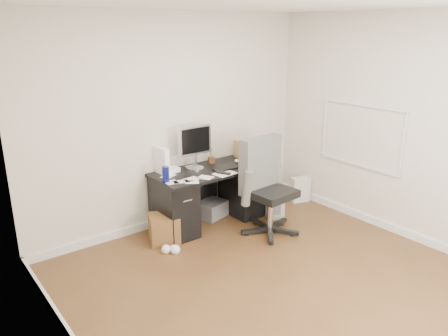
# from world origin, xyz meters

# --- Properties ---
(ground) EXTENTS (4.00, 4.00, 0.00)m
(ground) POSITION_xyz_m (0.00, 0.00, 0.00)
(ground) COLOR #4D3018
(ground) RESTS_ON ground
(room_shell) EXTENTS (4.02, 4.02, 2.71)m
(room_shell) POSITION_xyz_m (0.03, 0.03, 1.66)
(room_shell) COLOR beige
(room_shell) RESTS_ON ground
(desk) EXTENTS (1.50, 0.70, 0.75)m
(desk) POSITION_xyz_m (0.30, 1.65, 0.40)
(desk) COLOR black
(desk) RESTS_ON ground
(loose_papers) EXTENTS (1.10, 0.60, 0.00)m
(loose_papers) POSITION_xyz_m (0.10, 1.60, 0.75)
(loose_papers) COLOR white
(loose_papers) RESTS_ON desk
(lcd_monitor) EXTENTS (0.47, 0.28, 0.58)m
(lcd_monitor) POSITION_xyz_m (0.16, 1.77, 1.04)
(lcd_monitor) COLOR silver
(lcd_monitor) RESTS_ON desk
(keyboard) EXTENTS (0.38, 0.13, 0.02)m
(keyboard) POSITION_xyz_m (0.48, 1.52, 0.76)
(keyboard) COLOR black
(keyboard) RESTS_ON desk
(computer_mouse) EXTENTS (0.09, 0.09, 0.07)m
(computer_mouse) POSITION_xyz_m (0.73, 1.62, 0.78)
(computer_mouse) COLOR silver
(computer_mouse) RESTS_ON desk
(travel_mug) EXTENTS (0.09, 0.09, 0.19)m
(travel_mug) POSITION_xyz_m (-0.39, 1.58, 0.84)
(travel_mug) COLOR navy
(travel_mug) RESTS_ON desk
(white_binder) EXTENTS (0.16, 0.30, 0.34)m
(white_binder) POSITION_xyz_m (-0.27, 1.89, 0.92)
(white_binder) COLOR white
(white_binder) RESTS_ON desk
(magazine_file) EXTENTS (0.13, 0.22, 0.24)m
(magazine_file) POSITION_xyz_m (0.95, 1.83, 0.87)
(magazine_file) COLOR #A5754F
(magazine_file) RESTS_ON desk
(pen_cup) EXTENTS (0.10, 0.10, 0.21)m
(pen_cup) POSITION_xyz_m (0.48, 1.86, 0.85)
(pen_cup) COLOR #532B17
(pen_cup) RESTS_ON desk
(yellow_book) EXTENTS (0.18, 0.23, 0.04)m
(yellow_book) POSITION_xyz_m (0.94, 1.57, 0.77)
(yellow_book) COLOR yellow
(yellow_book) RESTS_ON desk
(paper_remote) EXTENTS (0.30, 0.24, 0.02)m
(paper_remote) POSITION_xyz_m (0.35, 1.39, 0.76)
(paper_remote) COLOR white
(paper_remote) RESTS_ON desk
(office_chair) EXTENTS (0.73, 0.73, 1.21)m
(office_chair) POSITION_xyz_m (0.73, 0.95, 0.60)
(office_chair) COLOR #4E504E
(office_chair) RESTS_ON ground
(pc_tower) EXTENTS (0.41, 0.55, 0.50)m
(pc_tower) POSITION_xyz_m (1.16, 1.38, 0.25)
(pc_tower) COLOR #AAA79A
(pc_tower) RESTS_ON ground
(shopping_bag) EXTENTS (0.32, 0.27, 0.37)m
(shopping_bag) POSITION_xyz_m (1.81, 1.45, 0.19)
(shopping_bag) COLOR silver
(shopping_bag) RESTS_ON ground
(wicker_basket) EXTENTS (0.44, 0.44, 0.34)m
(wicker_basket) POSITION_xyz_m (-0.46, 1.54, 0.17)
(wicker_basket) COLOR #532E19
(wicker_basket) RESTS_ON ground
(desk_printer) EXTENTS (0.43, 0.39, 0.22)m
(desk_printer) POSITION_xyz_m (0.44, 1.80, 0.11)
(desk_printer) COLOR slate
(desk_printer) RESTS_ON ground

